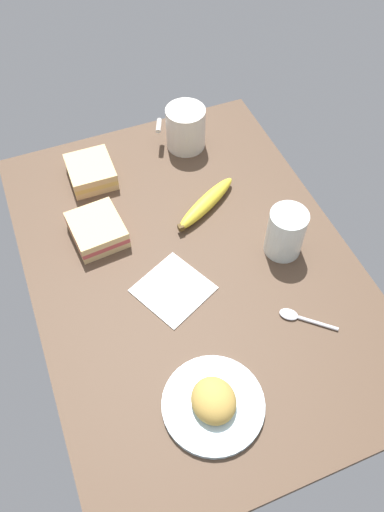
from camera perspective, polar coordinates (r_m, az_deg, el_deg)
tabletop at (r=102.05cm, az=0.00°, el=-1.31°), size 90.00×64.00×2.00cm
plate_of_food at (r=86.58cm, az=2.46°, el=-16.38°), size 17.34×17.34×5.46cm
coffee_mug_black at (r=121.62cm, az=-0.75°, el=14.44°), size 9.33×11.83×10.33cm
sandwich_main at (r=117.43cm, az=-11.44°, el=9.39°), size 11.13×10.05×4.40cm
sandwich_side at (r=105.67cm, az=-10.76°, el=2.94°), size 12.11×11.08×4.40cm
glass_of_milk at (r=101.54cm, az=10.58°, el=2.44°), size 7.63×7.63×10.71cm
banana at (r=109.40cm, az=1.62°, el=6.06°), size 12.13×17.68×3.32cm
spoon at (r=96.52cm, az=12.09°, el=-6.86°), size 8.53×9.39×0.80cm
paper_napkin at (r=97.89cm, az=-2.15°, el=-3.81°), size 16.74×16.74×0.30cm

